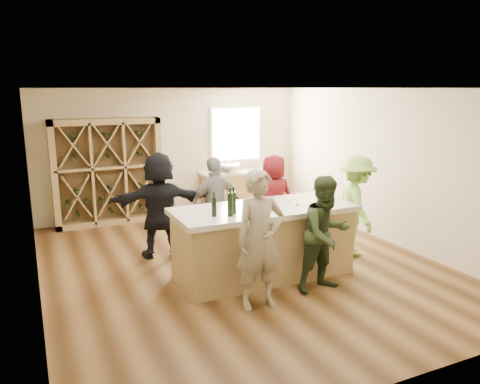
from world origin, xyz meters
name	(u,v)px	position (x,y,z in m)	size (l,w,h in m)	color
floor	(240,267)	(0.00, 0.00, -0.05)	(6.00, 7.00, 0.10)	brown
ceiling	(240,85)	(0.00, 0.00, 2.85)	(6.00, 7.00, 0.10)	white
wall_back	(173,152)	(0.00, 3.55, 1.40)	(6.00, 0.10, 2.80)	#C6B38F
wall_front	(406,249)	(0.00, -3.55, 1.40)	(6.00, 0.10, 2.80)	#C6B38F
wall_left	(26,198)	(-3.05, 0.00, 1.40)	(0.10, 7.00, 2.80)	#C6B38F
wall_right	(391,166)	(3.05, 0.00, 1.40)	(0.10, 7.00, 2.80)	#C6B38F
window_frame	(236,134)	(1.50, 3.47, 1.75)	(1.30, 0.06, 1.30)	white
window_pane	(236,134)	(1.50, 3.44, 1.75)	(1.18, 0.01, 1.18)	white
wine_rack	(108,172)	(-1.50, 3.27, 1.10)	(2.20, 0.45, 2.20)	olive
back_counter_base	(237,192)	(1.40, 3.20, 0.43)	(1.60, 0.58, 0.86)	olive
back_counter_top	(237,172)	(1.40, 3.20, 0.89)	(1.70, 0.62, 0.06)	#C2B59F
sink	(229,168)	(1.20, 3.20, 1.01)	(0.54, 0.54, 0.19)	silver
faucet	(226,164)	(1.20, 3.38, 1.07)	(0.02, 0.02, 0.30)	silver
tasting_counter_base	(264,244)	(0.13, -0.58, 0.50)	(2.60, 1.00, 1.00)	olive
tasting_counter_top	(264,210)	(0.13, -0.58, 1.04)	(2.72, 1.12, 0.08)	#C2B59F
wine_bottle_a	(214,207)	(-0.73, -0.76, 1.21)	(0.07, 0.07, 0.27)	black
wine_bottle_b	(230,205)	(-0.52, -0.84, 1.24)	(0.08, 0.08, 0.32)	black
wine_bottle_c	(234,203)	(-0.43, -0.73, 1.24)	(0.08, 0.08, 0.31)	black
wine_bottle_e	(256,200)	(-0.07, -0.70, 1.23)	(0.07, 0.07, 0.29)	black
wine_glass_a	(263,209)	(-0.11, -1.02, 1.18)	(0.07, 0.07, 0.19)	white
wine_glass_b	(294,206)	(0.36, -1.04, 1.17)	(0.07, 0.07, 0.18)	white
wine_glass_c	(320,202)	(0.83, -1.00, 1.17)	(0.07, 0.07, 0.18)	white
wine_glass_d	(297,199)	(0.63, -0.71, 1.18)	(0.08, 0.08, 0.20)	white
tasting_menu_a	(255,216)	(-0.22, -0.99, 1.08)	(0.23, 0.32, 0.00)	white
tasting_menu_b	(291,212)	(0.34, -1.02, 1.08)	(0.20, 0.27, 0.00)	white
tasting_menu_c	(327,207)	(0.98, -0.97, 1.08)	(0.20, 0.27, 0.00)	white
person_near_left	(260,240)	(-0.39, -1.47, 0.91)	(0.66, 0.49, 1.82)	gray
person_near_right	(326,234)	(0.68, -1.40, 0.82)	(0.80, 0.44, 1.64)	#263319
person_server	(356,205)	(2.01, -0.38, 0.86)	(1.10, 0.51, 1.71)	#8CC64C
person_far_mid	(216,205)	(-0.12, 0.74, 0.83)	(0.98, 0.50, 1.67)	slate
person_far_right	(273,199)	(1.05, 0.80, 0.81)	(0.80, 0.52, 1.63)	#590F14
person_far_left	(160,205)	(-1.05, 0.91, 0.90)	(1.66, 0.60, 1.79)	black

